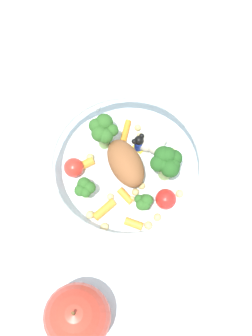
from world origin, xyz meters
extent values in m
plane|color=silver|center=(0.00, 0.00, 0.00)|extent=(2.40, 2.40, 0.00)
cylinder|color=white|center=(-0.01, 0.01, 0.01)|extent=(0.21, 0.21, 0.01)
torus|color=white|center=(-0.01, 0.01, 0.05)|extent=(0.22, 0.22, 0.01)
ellipsoid|color=brown|center=(-0.01, 0.01, 0.03)|extent=(0.09, 0.08, 0.04)
cylinder|color=#8EB766|center=(-0.06, 0.06, 0.02)|extent=(0.01, 0.01, 0.02)
sphere|color=#2D6023|center=(-0.05, 0.06, 0.04)|extent=(0.02, 0.02, 0.02)
sphere|color=#2D6023|center=(-0.05, 0.06, 0.04)|extent=(0.01, 0.01, 0.01)
sphere|color=#2D6023|center=(-0.06, 0.06, 0.04)|extent=(0.02, 0.02, 0.02)
sphere|color=#2D6023|center=(-0.06, 0.05, 0.04)|extent=(0.01, 0.01, 0.01)
sphere|color=#2D6023|center=(-0.05, 0.05, 0.04)|extent=(0.02, 0.02, 0.02)
cylinder|color=#7FAD5B|center=(0.03, 0.04, 0.02)|extent=(0.02, 0.02, 0.03)
sphere|color=#2D6023|center=(0.04, 0.04, 0.05)|extent=(0.03, 0.03, 0.03)
sphere|color=#2D6023|center=(0.03, 0.06, 0.06)|extent=(0.02, 0.02, 0.02)
sphere|color=#2D6023|center=(0.02, 0.05, 0.05)|extent=(0.02, 0.02, 0.02)
sphere|color=#2D6023|center=(0.02, 0.04, 0.05)|extent=(0.02, 0.02, 0.02)
sphere|color=#2D6023|center=(0.03, 0.03, 0.05)|extent=(0.02, 0.02, 0.02)
cylinder|color=#7FAD5B|center=(-0.06, -0.03, 0.02)|extent=(0.01, 0.01, 0.01)
sphere|color=#2D6023|center=(-0.05, -0.03, 0.03)|extent=(0.01, 0.01, 0.01)
sphere|color=#2D6023|center=(-0.06, -0.02, 0.03)|extent=(0.01, 0.01, 0.01)
sphere|color=#2D6023|center=(-0.06, -0.02, 0.03)|extent=(0.02, 0.02, 0.02)
sphere|color=#2D6023|center=(-0.06, -0.03, 0.03)|extent=(0.01, 0.01, 0.01)
sphere|color=#2D6023|center=(-0.06, -0.03, 0.04)|extent=(0.02, 0.02, 0.02)
cylinder|color=#8EB766|center=(-0.01, -0.05, 0.03)|extent=(0.02, 0.02, 0.03)
sphere|color=#23561E|center=(0.00, -0.05, 0.06)|extent=(0.02, 0.02, 0.02)
sphere|color=#23561E|center=(0.00, -0.04, 0.06)|extent=(0.03, 0.03, 0.03)
sphere|color=#23561E|center=(-0.01, -0.04, 0.06)|extent=(0.02, 0.02, 0.02)
sphere|color=#23561E|center=(-0.01, -0.05, 0.06)|extent=(0.02, 0.02, 0.02)
sphere|color=#23561E|center=(-0.02, -0.05, 0.06)|extent=(0.03, 0.03, 0.03)
sphere|color=#23561E|center=(-0.01, -0.06, 0.06)|extent=(0.02, 0.02, 0.02)
sphere|color=#23561E|center=(0.00, -0.06, 0.06)|extent=(0.02, 0.02, 0.02)
sphere|color=silver|center=(0.04, -0.03, 0.02)|extent=(0.03, 0.03, 0.03)
sphere|color=silver|center=(0.04, -0.02, 0.02)|extent=(0.02, 0.02, 0.02)
sphere|color=silver|center=(0.03, -0.02, 0.02)|extent=(0.03, 0.03, 0.03)
sphere|color=silver|center=(0.03, -0.03, 0.02)|extent=(0.02, 0.02, 0.02)
sphere|color=silver|center=(0.03, -0.03, 0.03)|extent=(0.03, 0.03, 0.03)
sphere|color=silver|center=(0.04, -0.03, 0.03)|extent=(0.02, 0.02, 0.02)
sphere|color=silver|center=(0.04, -0.03, 0.02)|extent=(0.02, 0.02, 0.02)
cube|color=yellow|center=(0.03, -0.01, 0.01)|extent=(0.02, 0.02, 0.00)
cylinder|color=#1933B2|center=(0.03, -0.01, 0.02)|extent=(0.02, 0.02, 0.02)
sphere|color=black|center=(0.03, -0.01, 0.04)|extent=(0.01, 0.01, 0.01)
sphere|color=black|center=(0.02, 0.00, 0.04)|extent=(0.01, 0.01, 0.01)
sphere|color=black|center=(0.03, -0.01, 0.04)|extent=(0.01, 0.01, 0.01)
cylinder|color=orange|center=(-0.07, 0.03, 0.02)|extent=(0.03, 0.03, 0.01)
cylinder|color=orange|center=(-0.01, 0.06, 0.02)|extent=(0.02, 0.03, 0.01)
cylinder|color=orange|center=(-0.05, 0.00, 0.02)|extent=(0.02, 0.03, 0.01)
cylinder|color=orange|center=(-0.09, -0.02, 0.02)|extent=(0.02, 0.03, 0.01)
cylinder|color=orange|center=(0.05, 0.02, 0.02)|extent=(0.04, 0.01, 0.01)
sphere|color=red|center=(-0.02, 0.08, 0.02)|extent=(0.03, 0.03, 0.03)
sphere|color=red|center=(-0.05, -0.06, 0.02)|extent=(0.03, 0.03, 0.03)
sphere|color=#D1B775|center=(-0.05, 0.02, 0.02)|extent=(0.01, 0.01, 0.01)
sphere|color=tan|center=(-0.08, 0.04, 0.02)|extent=(0.01, 0.01, 0.01)
sphere|color=#D1B775|center=(-0.03, -0.07, 0.02)|extent=(0.01, 0.01, 0.01)
sphere|color=tan|center=(-0.10, 0.02, 0.02)|extent=(0.01, 0.01, 0.01)
sphere|color=tan|center=(0.00, 0.06, 0.02)|extent=(0.01, 0.01, 0.01)
sphere|color=tan|center=(-0.09, -0.04, 0.02)|extent=(0.01, 0.01, 0.01)
sphere|color=#D1B775|center=(0.03, -0.06, 0.02)|extent=(0.01, 0.01, 0.01)
sphere|color=#D1B775|center=(-0.05, -0.01, 0.02)|extent=(0.01, 0.01, 0.01)
sphere|color=tan|center=(0.06, 0.00, 0.02)|extent=(0.01, 0.01, 0.01)
sphere|color=tan|center=(-0.07, -0.05, 0.02)|extent=(0.01, 0.01, 0.01)
sphere|color=tan|center=(-0.03, -0.02, 0.02)|extent=(0.01, 0.01, 0.01)
sphere|color=tan|center=(-0.04, -0.01, 0.02)|extent=(0.01, 0.01, 0.01)
sphere|color=#D1B775|center=(0.05, -0.01, 0.02)|extent=(0.01, 0.01, 0.01)
sphere|color=#BC3828|center=(-0.22, 0.03, 0.04)|extent=(0.08, 0.08, 0.08)
cylinder|color=brown|center=(-0.22, 0.03, 0.09)|extent=(0.00, 0.00, 0.01)
cube|color=white|center=(0.16, 0.10, 0.00)|extent=(0.14, 0.14, 0.01)
camera|label=1|loc=(-0.26, -0.04, 0.63)|focal=49.92mm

